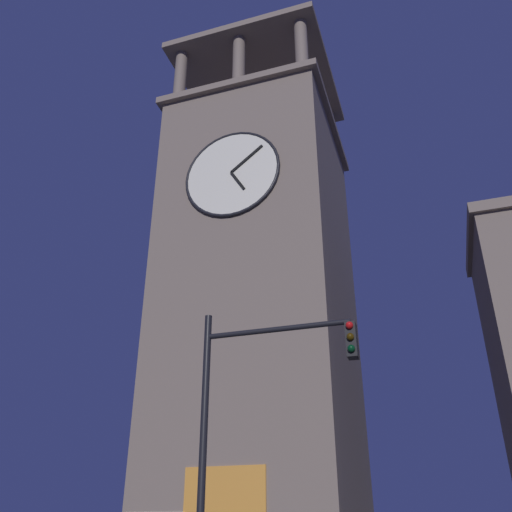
% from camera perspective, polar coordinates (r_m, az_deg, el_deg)
% --- Properties ---
extents(clocktower, '(8.98, 9.59, 29.83)m').
position_cam_1_polar(clocktower, '(28.06, 0.54, -5.39)').
color(clocktower, '#75665B').
rests_on(clocktower, ground_plane).
extents(traffic_signal_near, '(3.45, 0.41, 6.23)m').
position_cam_1_polar(traffic_signal_near, '(11.92, -0.60, -15.39)').
color(traffic_signal_near, black).
rests_on(traffic_signal_near, ground_plane).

